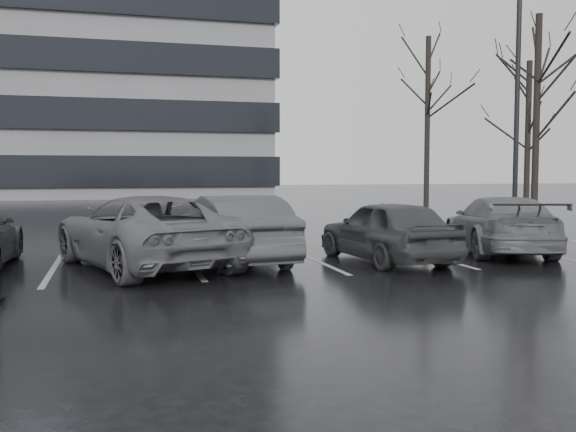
{
  "coord_description": "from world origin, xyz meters",
  "views": [
    {
      "loc": [
        -3.76,
        -11.49,
        2.01
      ],
      "look_at": [
        -0.37,
        1.0,
        1.1
      ],
      "focal_mm": 40.0,
      "sensor_mm": 36.0,
      "label": 1
    }
  ],
  "objects_px": {
    "car_west_b": "(144,231)",
    "car_east": "(500,225)",
    "tree_east": "(536,119)",
    "lamp_post": "(517,97)",
    "car_main": "(387,230)",
    "tree_north": "(427,125)",
    "tree_ne": "(528,138)",
    "car_west_a": "(234,229)"
  },
  "relations": [
    {
      "from": "car_west_b",
      "to": "car_east",
      "type": "bearing_deg",
      "value": 162.31
    },
    {
      "from": "car_west_b",
      "to": "tree_east",
      "type": "relative_size",
      "value": 0.68
    },
    {
      "from": "lamp_post",
      "to": "tree_east",
      "type": "xyz_separation_m",
      "value": [
        1.81,
        1.36,
        -0.64
      ]
    },
    {
      "from": "tree_east",
      "to": "car_main",
      "type": "bearing_deg",
      "value": -139.71
    },
    {
      "from": "lamp_post",
      "to": "car_west_b",
      "type": "bearing_deg",
      "value": -154.01
    },
    {
      "from": "tree_east",
      "to": "tree_north",
      "type": "height_order",
      "value": "tree_north"
    },
    {
      "from": "car_main",
      "to": "tree_ne",
      "type": "relative_size",
      "value": 0.59
    },
    {
      "from": "car_main",
      "to": "tree_ne",
      "type": "height_order",
      "value": "tree_ne"
    },
    {
      "from": "car_west_b",
      "to": "lamp_post",
      "type": "distance_m",
      "value": 15.37
    },
    {
      "from": "car_west_a",
      "to": "tree_ne",
      "type": "height_order",
      "value": "tree_ne"
    },
    {
      "from": "car_main",
      "to": "tree_north",
      "type": "distance_m",
      "value": 18.19
    },
    {
      "from": "car_west_a",
      "to": "car_east",
      "type": "distance_m",
      "value": 6.63
    },
    {
      "from": "tree_north",
      "to": "car_main",
      "type": "bearing_deg",
      "value": -120.11
    },
    {
      "from": "car_main",
      "to": "tree_north",
      "type": "relative_size",
      "value": 0.48
    },
    {
      "from": "car_east",
      "to": "lamp_post",
      "type": "bearing_deg",
      "value": -108.92
    },
    {
      "from": "car_east",
      "to": "tree_ne",
      "type": "relative_size",
      "value": 0.69
    },
    {
      "from": "car_west_a",
      "to": "tree_north",
      "type": "xyz_separation_m",
      "value": [
        12.24,
        14.68,
        3.51
      ]
    },
    {
      "from": "car_main",
      "to": "car_west_b",
      "type": "relative_size",
      "value": 0.76
    },
    {
      "from": "car_west_a",
      "to": "tree_ne",
      "type": "xyz_separation_m",
      "value": [
        15.74,
        11.68,
        2.76
      ]
    },
    {
      "from": "car_west_a",
      "to": "tree_ne",
      "type": "relative_size",
      "value": 0.64
    },
    {
      "from": "tree_east",
      "to": "tree_ne",
      "type": "relative_size",
      "value": 1.14
    },
    {
      "from": "lamp_post",
      "to": "tree_north",
      "type": "bearing_deg",
      "value": 84.43
    },
    {
      "from": "car_west_a",
      "to": "tree_ne",
      "type": "distance_m",
      "value": 19.79
    },
    {
      "from": "lamp_post",
      "to": "tree_ne",
      "type": "relative_size",
      "value": 1.45
    },
    {
      "from": "car_main",
      "to": "tree_ne",
      "type": "xyz_separation_m",
      "value": [
        12.45,
        12.44,
        2.8
      ]
    },
    {
      "from": "car_main",
      "to": "tree_east",
      "type": "bearing_deg",
      "value": -146.01
    },
    {
      "from": "car_west_a",
      "to": "lamp_post",
      "type": "xyz_separation_m",
      "value": [
        11.42,
        6.32,
        3.9
      ]
    },
    {
      "from": "car_west_a",
      "to": "lamp_post",
      "type": "relative_size",
      "value": 0.44
    },
    {
      "from": "car_east",
      "to": "car_main",
      "type": "bearing_deg",
      "value": 30.49
    },
    {
      "from": "car_west_b",
      "to": "tree_ne",
      "type": "height_order",
      "value": "tree_ne"
    },
    {
      "from": "car_west_a",
      "to": "car_east",
      "type": "xyz_separation_m",
      "value": [
        6.63,
        -0.03,
        -0.04
      ]
    },
    {
      "from": "car_west_a",
      "to": "car_west_b",
      "type": "distance_m",
      "value": 1.95
    },
    {
      "from": "car_main",
      "to": "tree_north",
      "type": "xyz_separation_m",
      "value": [
        8.95,
        15.44,
        3.55
      ]
    },
    {
      "from": "car_east",
      "to": "car_west_a",
      "type": "bearing_deg",
      "value": 17.9
    },
    {
      "from": "tree_ne",
      "to": "tree_north",
      "type": "distance_m",
      "value": 4.67
    },
    {
      "from": "car_main",
      "to": "car_west_a",
      "type": "xyz_separation_m",
      "value": [
        -3.29,
        0.76,
        0.04
      ]
    },
    {
      "from": "car_main",
      "to": "tree_north",
      "type": "bearing_deg",
      "value": -126.41
    },
    {
      "from": "car_west_b",
      "to": "lamp_post",
      "type": "relative_size",
      "value": 0.53
    },
    {
      "from": "car_main",
      "to": "car_east",
      "type": "distance_m",
      "value": 3.43
    },
    {
      "from": "tree_ne",
      "to": "car_west_b",
      "type": "bearing_deg",
      "value": -146.12
    },
    {
      "from": "lamp_post",
      "to": "tree_east",
      "type": "height_order",
      "value": "lamp_post"
    },
    {
      "from": "car_west_b",
      "to": "tree_east",
      "type": "xyz_separation_m",
      "value": [
        15.18,
        7.87,
        3.25
      ]
    }
  ]
}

